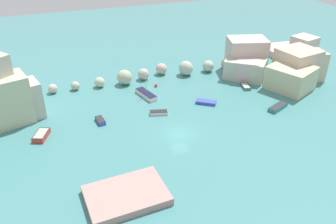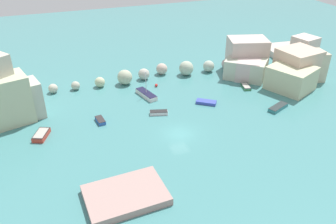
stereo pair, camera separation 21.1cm
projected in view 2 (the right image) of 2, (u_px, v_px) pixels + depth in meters
cove_water at (180, 134)px, 49.74m from camera, size 160.00×160.00×0.00m
cliff_headland_right at (276, 63)px, 66.75m from camera, size 24.88×24.60×6.59m
rock_breakwater at (154, 73)px, 65.99m from camera, size 39.22×4.52×2.79m
stone_dock at (126, 195)px, 38.26m from camera, size 9.15×6.68×0.90m
channel_buoy at (156, 85)px, 63.31m from camera, size 0.56×0.56×0.56m
moored_boat_0 at (146, 94)px, 59.85m from camera, size 2.68×5.12×4.63m
moored_boat_1 at (278, 107)px, 56.02m from camera, size 4.17×2.83×0.57m
moored_boat_2 at (246, 87)px, 62.92m from camera, size 1.85×2.93×0.47m
moored_boat_3 at (41, 135)px, 48.88m from camera, size 2.70×3.51×0.72m
moored_boat_4 at (100, 120)px, 52.46m from camera, size 1.33×2.46×0.58m
moored_boat_5 at (159, 113)px, 54.56m from camera, size 2.97×1.76×0.57m
moored_boat_6 at (206, 102)px, 57.66m from camera, size 3.47×3.03×0.50m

